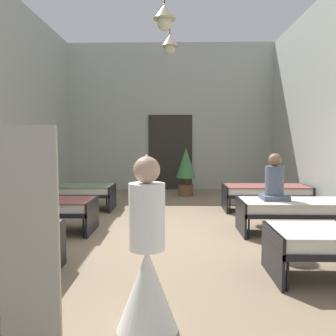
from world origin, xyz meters
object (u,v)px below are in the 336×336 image
at_px(nurse_near_aisle, 147,269).
at_px(bed_right_row_1, 296,208).
at_px(potted_plant, 186,168).
at_px(bed_right_row_2, 266,191).
at_px(patient_seated_primary, 274,183).
at_px(bed_left_row_1, 39,207).
at_px(bed_left_row_2, 72,191).

bearing_deg(nurse_near_aisle, bed_right_row_1, -170.54).
xyz_separation_m(bed_right_row_1, potted_plant, (-1.75, 3.90, 0.37)).
distance_m(bed_right_row_2, nurse_near_aisle, 5.44).
distance_m(bed_right_row_2, patient_seated_primary, 1.91).
relative_size(bed_left_row_1, patient_seated_primary, 2.38).
bearing_deg(nurse_near_aisle, bed_left_row_2, -109.96).
bearing_deg(nurse_near_aisle, potted_plant, -137.85).
bearing_deg(bed_left_row_2, bed_right_row_2, 0.00).
height_order(bed_left_row_2, bed_right_row_2, same).
relative_size(bed_right_row_2, nurse_near_aisle, 1.28).
bearing_deg(patient_seated_primary, potted_plant, 110.11).
xyz_separation_m(bed_left_row_2, bed_right_row_2, (4.43, 0.00, 0.00)).
bearing_deg(bed_left_row_1, bed_right_row_1, 0.00).
bearing_deg(nurse_near_aisle, bed_right_row_2, -158.35).
relative_size(bed_right_row_1, patient_seated_primary, 2.38).
bearing_deg(bed_right_row_2, nurse_near_aisle, -114.98).
height_order(bed_right_row_2, potted_plant, potted_plant).
distance_m(bed_right_row_1, bed_left_row_2, 4.82).
xyz_separation_m(bed_left_row_1, bed_right_row_1, (4.43, 0.00, 0.00)).
relative_size(bed_left_row_1, bed_left_row_2, 1.00).
bearing_deg(bed_left_row_1, bed_right_row_2, 23.22).
xyz_separation_m(bed_left_row_1, bed_right_row_2, (4.43, 1.90, 0.00)).
bearing_deg(bed_right_row_2, potted_plant, 131.23).
relative_size(bed_left_row_1, nurse_near_aisle, 1.28).
bearing_deg(bed_left_row_1, potted_plant, 55.53).
xyz_separation_m(bed_right_row_2, potted_plant, (-1.75, 2.00, 0.37)).
distance_m(bed_right_row_2, potted_plant, 2.68).
relative_size(bed_left_row_2, bed_right_row_2, 1.00).
relative_size(bed_left_row_1, bed_right_row_2, 1.00).
height_order(bed_left_row_2, patient_seated_primary, patient_seated_primary).
bearing_deg(patient_seated_primary, bed_left_row_2, 155.83).
bearing_deg(bed_left_row_2, patient_seated_primary, -24.17).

